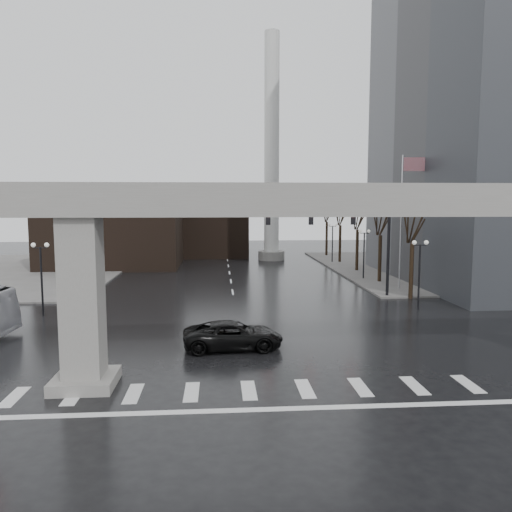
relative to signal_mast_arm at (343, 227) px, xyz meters
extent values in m
plane|color=black|center=(-8.99, -18.80, -5.83)|extent=(160.00, 160.00, 0.00)
cube|color=slate|center=(17.01, 17.20, -5.75)|extent=(28.00, 36.00, 0.15)
cube|color=gray|center=(-8.99, -18.80, 2.17)|extent=(48.00, 2.20, 1.40)
cube|color=gray|center=(-15.99, -18.80, -2.18)|extent=(1.60, 1.60, 7.30)
cube|color=gray|center=(-15.99, -18.80, -5.58)|extent=(2.60, 2.60, 0.50)
cube|color=black|center=(-22.99, 23.20, -0.83)|extent=(16.00, 14.00, 10.00)
cube|color=black|center=(-10.99, 33.20, -1.83)|extent=(10.00, 10.00, 8.00)
cylinder|color=silver|center=(-2.99, 27.20, 9.17)|extent=(2.00, 2.00, 30.00)
cylinder|color=gray|center=(-2.99, 27.20, -5.23)|extent=(3.60, 3.60, 1.20)
cylinder|color=black|center=(3.81, 0.00, -1.83)|extent=(0.24, 0.24, 8.00)
cylinder|color=black|center=(-2.19, 0.00, 1.37)|extent=(12.00, 0.18, 0.18)
cube|color=black|center=(0.81, 0.00, 0.72)|extent=(0.35, 0.30, 1.00)
cube|color=black|center=(-2.69, 0.00, 0.72)|extent=(0.35, 0.30, 1.00)
cube|color=black|center=(-6.19, 0.00, 0.72)|extent=(0.35, 0.30, 1.00)
sphere|color=#FF0C05|center=(0.81, -0.18, 1.02)|extent=(0.20, 0.20, 0.20)
cube|color=#0D6125|center=(2.31, 0.00, 1.17)|extent=(1.80, 0.05, 0.35)
cube|color=#0D6125|center=(-4.19, 0.00, 1.17)|extent=(1.80, 0.05, 0.35)
cylinder|color=silver|center=(6.01, 3.20, 0.17)|extent=(0.12, 0.12, 12.00)
cube|color=#A91221|center=(7.01, 3.20, 5.37)|extent=(2.00, 0.03, 1.20)
cylinder|color=black|center=(4.51, -4.80, -3.43)|extent=(0.14, 0.14, 4.80)
cube|color=black|center=(4.51, -4.80, -1.08)|extent=(0.90, 0.06, 0.06)
sphere|color=silver|center=(4.06, -4.80, -0.88)|extent=(0.32, 0.32, 0.32)
sphere|color=silver|center=(4.96, -4.80, -0.88)|extent=(0.32, 0.32, 0.32)
cylinder|color=black|center=(4.51, 9.20, -3.43)|extent=(0.14, 0.14, 4.80)
cube|color=black|center=(4.51, 9.20, -1.08)|extent=(0.90, 0.06, 0.06)
sphere|color=silver|center=(4.06, 9.20, -0.88)|extent=(0.32, 0.32, 0.32)
sphere|color=silver|center=(4.96, 9.20, -0.88)|extent=(0.32, 0.32, 0.32)
cylinder|color=black|center=(4.51, 23.20, -3.43)|extent=(0.14, 0.14, 4.80)
cube|color=black|center=(4.51, 23.20, -1.08)|extent=(0.90, 0.06, 0.06)
sphere|color=silver|center=(4.06, 23.20, -0.88)|extent=(0.32, 0.32, 0.32)
sphere|color=silver|center=(4.96, 23.20, -0.88)|extent=(0.32, 0.32, 0.32)
cylinder|color=black|center=(-22.49, -4.80, -3.43)|extent=(0.14, 0.14, 4.80)
cube|color=black|center=(-22.49, -4.80, -1.08)|extent=(0.90, 0.06, 0.06)
sphere|color=silver|center=(-22.94, -4.80, -0.88)|extent=(0.32, 0.32, 0.32)
sphere|color=silver|center=(-22.04, -4.80, -0.88)|extent=(0.32, 0.32, 0.32)
cylinder|color=black|center=(-22.49, 9.20, -3.43)|extent=(0.14, 0.14, 4.80)
cube|color=black|center=(-22.49, 9.20, -1.08)|extent=(0.90, 0.06, 0.06)
sphere|color=silver|center=(-22.94, 9.20, -0.88)|extent=(0.32, 0.32, 0.32)
sphere|color=silver|center=(-22.04, 9.20, -0.88)|extent=(0.32, 0.32, 0.32)
cylinder|color=black|center=(-22.49, 23.20, -3.43)|extent=(0.14, 0.14, 4.80)
cube|color=black|center=(-22.49, 23.20, -1.08)|extent=(0.90, 0.06, 0.06)
sphere|color=silver|center=(-22.94, 23.20, -0.88)|extent=(0.32, 0.32, 0.32)
sphere|color=silver|center=(-22.04, 23.20, -0.88)|extent=(0.32, 0.32, 0.32)
cylinder|color=black|center=(5.51, -0.80, -3.55)|extent=(0.34, 0.34, 4.55)
cylinder|color=black|center=(5.51, -0.80, 0.18)|extent=(0.12, 1.52, 2.98)
cylinder|color=black|center=(6.01, -0.55, -0.05)|extent=(0.83, 1.14, 2.51)
cylinder|color=black|center=(5.51, 7.20, -3.50)|extent=(0.34, 0.34, 4.66)
cylinder|color=black|center=(5.51, 7.20, 0.32)|extent=(0.12, 1.55, 3.05)
cylinder|color=black|center=(6.01, 7.45, 0.08)|extent=(0.85, 1.16, 2.57)
cylinder|color=black|center=(5.51, 15.20, -3.45)|extent=(0.34, 0.34, 4.76)
cylinder|color=black|center=(5.51, 15.20, 0.46)|extent=(0.12, 1.59, 3.11)
cylinder|color=black|center=(6.01, 15.45, 0.22)|extent=(0.86, 1.18, 2.62)
cylinder|color=black|center=(5.51, 23.20, -3.40)|extent=(0.34, 0.34, 4.87)
cylinder|color=black|center=(5.51, 23.20, 0.60)|extent=(0.12, 1.62, 3.18)
cylinder|color=black|center=(6.01, 23.45, 0.35)|extent=(0.88, 1.20, 2.68)
cylinder|color=black|center=(5.51, 31.20, -3.34)|extent=(0.34, 0.34, 4.97)
cylinder|color=black|center=(5.51, 31.20, 0.74)|extent=(0.12, 1.65, 3.25)
cylinder|color=black|center=(6.01, 31.45, 0.48)|extent=(0.89, 1.23, 2.74)
imported|color=black|center=(-9.46, -13.77, -5.08)|extent=(5.48, 2.73, 1.49)
camera|label=1|loc=(-10.23, -40.07, 2.11)|focal=35.00mm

